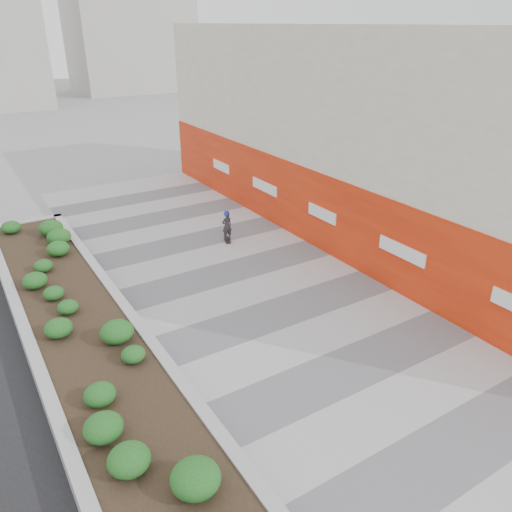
{
  "coord_description": "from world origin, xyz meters",
  "views": [
    {
      "loc": [
        -7.55,
        -5.7,
        8.07
      ],
      "look_at": [
        0.28,
        6.85,
        1.1
      ],
      "focal_mm": 35.0,
      "sensor_mm": 36.0,
      "label": 1
    }
  ],
  "objects": [
    {
      "name": "walkway",
      "position": [
        0.0,
        3.0,
        0.01
      ],
      "size": [
        8.0,
        36.0,
        0.01
      ],
      "primitive_type": "cube",
      "color": "#A8A8AD",
      "rests_on": "ground"
    },
    {
      "name": "planter",
      "position": [
        -5.5,
        7.0,
        0.42
      ],
      "size": [
        3.0,
        18.0,
        0.9
      ],
      "color": "#9E9EA0",
      "rests_on": "ground"
    },
    {
      "name": "manhole_cover",
      "position": [
        0.5,
        3.0,
        0.0
      ],
      "size": [
        0.44,
        0.44,
        0.01
      ],
      "primitive_type": "cylinder",
      "color": "#595654",
      "rests_on": "ground"
    },
    {
      "name": "building",
      "position": [
        6.98,
        8.98,
        3.98
      ],
      "size": [
        6.04,
        24.08,
        8.0
      ],
      "color": "beige",
      "rests_on": "ground"
    },
    {
      "name": "ground",
      "position": [
        0.0,
        0.0,
        0.0
      ],
      "size": [
        160.0,
        160.0,
        0.0
      ],
      "primitive_type": "plane",
      "color": "gray",
      "rests_on": "ground"
    },
    {
      "name": "skateboarder",
      "position": [
        1.29,
        10.67,
        0.67
      ],
      "size": [
        0.45,
        0.74,
        1.31
      ],
      "rotation": [
        0.0,
        0.0,
        -0.37
      ],
      "color": "beige",
      "rests_on": "ground"
    }
  ]
}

